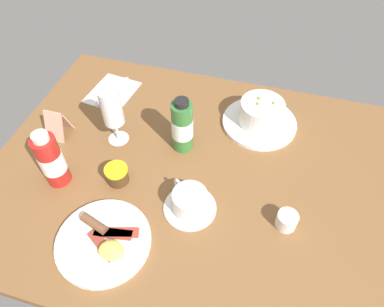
# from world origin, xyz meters

# --- Properties ---
(ground_plane) EXTENTS (1.10, 0.84, 0.03)m
(ground_plane) POSITION_xyz_m (0.00, 0.00, -0.01)
(ground_plane) COLOR brown
(porridge_bowl) EXTENTS (0.22, 0.22, 0.09)m
(porridge_bowl) POSITION_xyz_m (-0.15, -0.23, 0.04)
(porridge_bowl) COLOR white
(porridge_bowl) RESTS_ON ground_plane
(cutlery_setting) EXTENTS (0.15, 0.18, 0.01)m
(cutlery_setting) POSITION_xyz_m (0.35, -0.24, 0.00)
(cutlery_setting) COLOR white
(cutlery_setting) RESTS_ON ground_plane
(coffee_cup) EXTENTS (0.13, 0.13, 0.06)m
(coffee_cup) POSITION_xyz_m (-0.03, 0.11, 0.03)
(coffee_cup) COLOR white
(coffee_cup) RESTS_ON ground_plane
(creamer_jug) EXTENTS (0.06, 0.05, 0.05)m
(creamer_jug) POSITION_xyz_m (-0.26, 0.09, 0.02)
(creamer_jug) COLOR white
(creamer_jug) RESTS_ON ground_plane
(wine_glass) EXTENTS (0.06, 0.06, 0.18)m
(wine_glass) POSITION_xyz_m (0.24, -0.06, 0.12)
(wine_glass) COLOR white
(wine_glass) RESTS_ON ground_plane
(jam_jar) EXTENTS (0.06, 0.06, 0.05)m
(jam_jar) POSITION_xyz_m (0.18, 0.08, 0.02)
(jam_jar) COLOR #493119
(jam_jar) RESTS_ON ground_plane
(sauce_bottle_red) EXTENTS (0.06, 0.06, 0.17)m
(sauce_bottle_red) POSITION_xyz_m (0.33, 0.12, 0.08)
(sauce_bottle_red) COLOR #B21E19
(sauce_bottle_red) RESTS_ON ground_plane
(sauce_bottle_green) EXTENTS (0.06, 0.06, 0.17)m
(sauce_bottle_green) POSITION_xyz_m (0.05, -0.08, 0.08)
(sauce_bottle_green) COLOR #337233
(sauce_bottle_green) RESTS_ON ground_plane
(breakfast_plate) EXTENTS (0.22, 0.22, 0.04)m
(breakfast_plate) POSITION_xyz_m (0.14, 0.26, 0.01)
(breakfast_plate) COLOR white
(breakfast_plate) RESTS_ON ground_plane
(menu_card) EXTENTS (0.06, 0.07, 0.09)m
(menu_card) POSITION_xyz_m (0.42, -0.03, 0.04)
(menu_card) COLOR tan
(menu_card) RESTS_ON ground_plane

